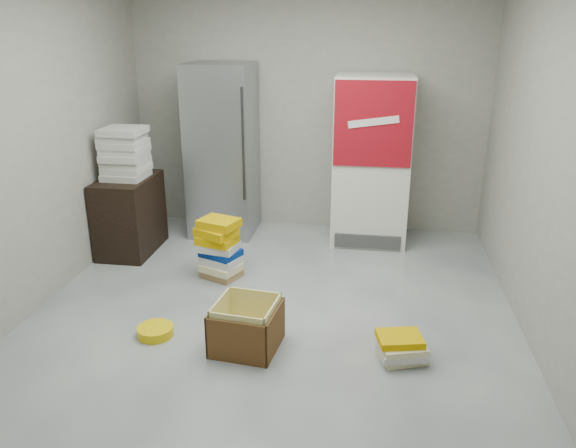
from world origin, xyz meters
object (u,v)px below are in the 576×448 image
(coke_cooler, at_px, (371,160))
(cardboard_box, at_px, (247,329))
(steel_fridge, at_px, (223,151))
(wood_shelf, at_px, (130,215))
(phonebook_stack_main, at_px, (219,249))

(coke_cooler, relative_size, cardboard_box, 3.49)
(coke_cooler, bearing_deg, steel_fridge, 179.82)
(wood_shelf, height_order, cardboard_box, wood_shelf)
(wood_shelf, bearing_deg, steel_fridge, 41.31)
(coke_cooler, xyz_separation_m, cardboard_box, (-0.85, -2.40, -0.75))
(wood_shelf, bearing_deg, coke_cooler, 16.28)
(cardboard_box, bearing_deg, wood_shelf, 140.74)
(coke_cooler, distance_m, cardboard_box, 2.66)
(coke_cooler, relative_size, phonebook_stack_main, 3.07)
(steel_fridge, height_order, coke_cooler, steel_fridge)
(cardboard_box, bearing_deg, phonebook_stack_main, 120.76)
(coke_cooler, xyz_separation_m, phonebook_stack_main, (-1.38, -1.24, -0.61))
(steel_fridge, bearing_deg, cardboard_box, -71.74)
(phonebook_stack_main, height_order, cardboard_box, phonebook_stack_main)
(steel_fridge, distance_m, phonebook_stack_main, 1.43)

